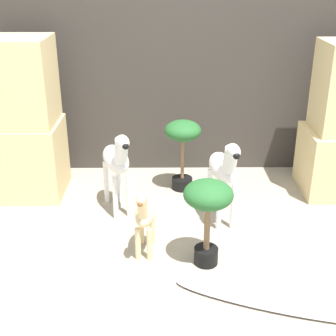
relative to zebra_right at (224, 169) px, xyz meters
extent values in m
plane|color=#9E937F|center=(-0.26, -0.69, -0.42)|extent=(14.00, 14.00, 0.00)
cube|color=#38332D|center=(-0.26, 1.02, 0.68)|extent=(6.40, 0.08, 2.20)
cube|color=#DBC184|center=(-1.54, 0.50, -0.12)|extent=(0.60, 0.52, 0.60)
cube|color=#DBC184|center=(-1.54, 0.50, 0.51)|extent=(0.56, 0.49, 0.66)
cylinder|color=white|center=(0.07, -0.10, -0.25)|extent=(0.04, 0.04, 0.34)
cylinder|color=white|center=(-0.04, -0.11, -0.25)|extent=(0.04, 0.04, 0.34)
cylinder|color=white|center=(0.02, 0.18, -0.25)|extent=(0.04, 0.04, 0.34)
cylinder|color=white|center=(-0.08, 0.17, -0.25)|extent=(0.04, 0.04, 0.34)
ellipsoid|color=white|center=(-0.01, 0.04, 0.00)|extent=(0.23, 0.43, 0.17)
cylinder|color=white|center=(0.02, -0.13, 0.13)|extent=(0.12, 0.16, 0.21)
ellipsoid|color=white|center=(0.03, -0.19, 0.21)|extent=(0.11, 0.16, 0.09)
sphere|color=black|center=(0.04, -0.26, 0.21)|extent=(0.05, 0.05, 0.05)
cube|color=black|center=(0.02, -0.13, 0.14)|extent=(0.04, 0.09, 0.18)
cylinder|color=white|center=(-0.68, 0.08, -0.25)|extent=(0.04, 0.04, 0.34)
cylinder|color=white|center=(-0.78, 0.05, -0.25)|extent=(0.04, 0.04, 0.34)
cylinder|color=white|center=(-0.78, 0.35, -0.25)|extent=(0.04, 0.04, 0.34)
cylinder|color=white|center=(-0.87, 0.32, -0.25)|extent=(0.04, 0.04, 0.34)
ellipsoid|color=white|center=(-0.78, 0.20, 0.00)|extent=(0.30, 0.44, 0.17)
cylinder|color=white|center=(-0.72, 0.04, 0.13)|extent=(0.14, 0.17, 0.21)
ellipsoid|color=white|center=(-0.70, -0.02, 0.21)|extent=(0.13, 0.17, 0.09)
sphere|color=black|center=(-0.68, -0.08, 0.21)|extent=(0.05, 0.05, 0.05)
cube|color=black|center=(-0.72, 0.04, 0.14)|extent=(0.05, 0.09, 0.18)
cylinder|color=beige|center=(-0.52, -0.48, -0.31)|extent=(0.04, 0.04, 0.22)
cylinder|color=beige|center=(-0.59, -0.48, -0.31)|extent=(0.04, 0.04, 0.22)
cylinder|color=beige|center=(-0.50, -0.29, -0.31)|extent=(0.04, 0.04, 0.22)
cylinder|color=beige|center=(-0.58, -0.29, -0.31)|extent=(0.04, 0.04, 0.22)
ellipsoid|color=beige|center=(-0.55, -0.38, -0.14)|extent=(0.14, 0.28, 0.12)
cylinder|color=beige|center=(-0.55, -0.50, -0.03)|extent=(0.07, 0.12, 0.19)
ellipsoid|color=beige|center=(-0.56, -0.56, 0.05)|extent=(0.07, 0.11, 0.07)
sphere|color=brown|center=(-0.56, -0.60, 0.05)|extent=(0.03, 0.03, 0.03)
cylinder|color=black|center=(-0.27, 0.55, -0.37)|extent=(0.17, 0.17, 0.10)
cylinder|color=brown|center=(-0.27, 0.55, -0.15)|extent=(0.03, 0.03, 0.34)
ellipsoid|color=#235B28|center=(-0.27, 0.55, 0.10)|extent=(0.30, 0.30, 0.16)
cylinder|color=black|center=(-0.16, -0.52, -0.36)|extent=(0.15, 0.15, 0.11)
cylinder|color=brown|center=(-0.16, -0.52, -0.16)|extent=(0.04, 0.04, 0.30)
ellipsoid|color=#235B28|center=(-0.16, -0.52, 0.07)|extent=(0.30, 0.30, 0.17)
ellipsoid|color=silver|center=(0.20, -0.91, -0.40)|extent=(1.16, 0.55, 0.04)
cone|color=white|center=(-0.19, -0.79, -0.36)|extent=(0.07, 0.07, 0.05)
camera|label=1|loc=(-0.42, -3.00, 1.33)|focal=50.00mm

